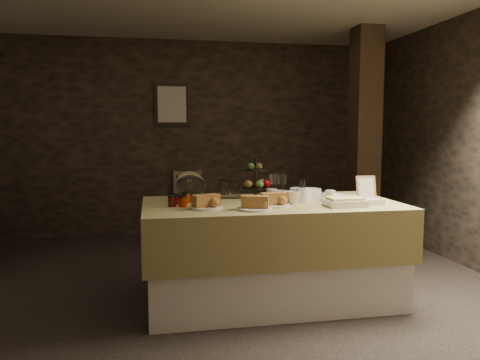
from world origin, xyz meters
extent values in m
cube|color=black|center=(0.00, 0.00, 0.00)|extent=(5.50, 5.00, 0.01)
cube|color=black|center=(0.00, 2.50, 1.30)|extent=(5.50, 0.02, 2.60)
cube|color=black|center=(0.00, -2.50, 1.30)|extent=(5.50, 0.02, 2.60)
cube|color=white|center=(0.52, -0.19, 0.39)|extent=(1.99, 1.02, 0.78)
cube|color=olive|center=(0.52, -0.19, 0.61)|extent=(2.07, 1.10, 0.42)
cube|color=brown|center=(0.06, 2.28, 0.22)|extent=(0.44, 0.43, 0.05)
cube|color=brown|center=(0.06, 2.44, 0.68)|extent=(0.39, 0.07, 0.39)
cube|color=black|center=(2.05, 1.32, 1.30)|extent=(0.30, 0.30, 2.60)
cube|color=black|center=(-0.15, 2.47, 1.75)|extent=(0.45, 0.03, 0.55)
cube|color=beige|center=(-0.15, 2.45, 1.75)|extent=(0.37, 0.01, 0.47)
cylinder|color=white|center=(0.80, -0.11, 0.87)|extent=(0.19, 0.19, 0.10)
cylinder|color=white|center=(0.91, -0.03, 0.86)|extent=(0.20, 0.20, 0.08)
cylinder|color=white|center=(0.77, -0.25, 0.88)|extent=(0.10, 0.10, 0.12)
imported|color=white|center=(0.62, -0.17, 0.86)|extent=(0.15, 0.15, 0.09)
imported|color=white|center=(0.68, -0.30, 0.87)|extent=(0.14, 0.14, 0.10)
cylinder|color=white|center=(0.56, -0.07, 0.87)|extent=(0.09, 0.09, 0.09)
cylinder|color=white|center=(1.02, -0.21, 0.86)|extent=(0.08, 0.08, 0.09)
imported|color=white|center=(1.09, -0.18, 0.84)|extent=(0.23, 0.23, 0.05)
cylinder|color=brown|center=(-0.12, 0.05, 0.83)|extent=(0.26, 0.26, 0.01)
cylinder|color=#55371D|center=(-0.12, 0.05, 0.87)|extent=(0.22, 0.22, 0.07)
sphere|color=white|center=(-0.12, 0.05, 0.94)|extent=(0.26, 0.26, 0.26)
cylinder|color=black|center=(0.45, 0.08, 0.99)|extent=(0.02, 0.02, 0.35)
cylinder|color=black|center=(0.45, 0.08, 0.91)|extent=(0.25, 0.25, 0.01)
cylinder|color=black|center=(0.45, 0.08, 1.06)|extent=(0.17, 0.17, 0.01)
sphere|color=#557838|center=(0.52, 0.11, 0.95)|extent=(0.07, 0.07, 0.07)
sphere|color=#8F0207|center=(0.40, 0.12, 0.95)|extent=(0.07, 0.07, 0.07)
sphere|color=#557838|center=(0.47, 0.02, 0.95)|extent=(0.07, 0.07, 0.07)
sphere|color=brown|center=(0.38, 0.05, 0.95)|extent=(0.07, 0.07, 0.07)
sphere|color=#8F0207|center=(0.54, 0.04, 0.95)|extent=(0.07, 0.07, 0.07)
cylinder|color=white|center=(-0.04, -0.39, 0.83)|extent=(0.26, 0.26, 0.01)
cube|color=brown|center=(-0.04, -0.39, 0.88)|extent=(0.22, 0.16, 0.09)
cylinder|color=white|center=(0.32, -0.52, 0.83)|extent=(0.26, 0.26, 0.01)
cube|color=brown|center=(0.32, -0.52, 0.88)|extent=(0.22, 0.15, 0.09)
cylinder|color=white|center=(0.49, -0.39, 0.83)|extent=(0.26, 0.26, 0.01)
cube|color=brown|center=(0.49, -0.39, 0.88)|extent=(0.21, 0.12, 0.09)
cylinder|color=#621211|center=(-0.24, -0.16, 0.86)|extent=(0.06, 0.06, 0.07)
cylinder|color=#AC2700|center=(-0.20, -0.29, 0.86)|extent=(0.06, 0.06, 0.07)
cylinder|color=#621211|center=(-0.28, -0.26, 0.86)|extent=(0.06, 0.06, 0.07)
cylinder|color=#AC2700|center=(-0.16, -0.09, 0.86)|extent=(0.06, 0.06, 0.07)
cube|color=white|center=(1.04, -0.49, 0.84)|extent=(0.30, 0.22, 0.05)
cube|color=#DFDC78|center=(1.04, -0.49, 0.88)|extent=(0.26, 0.18, 0.02)
cube|color=white|center=(1.29, -0.45, 0.84)|extent=(0.14, 0.14, 0.04)
cube|color=brown|center=(1.37, -0.15, 0.91)|extent=(0.17, 0.08, 0.22)
cylinder|color=white|center=(0.19, 0.12, 0.90)|extent=(0.10, 0.10, 0.16)
cylinder|color=white|center=(0.27, 0.11, 0.89)|extent=(0.09, 0.09, 0.14)
camera|label=1|loc=(-0.44, -3.86, 1.40)|focal=35.00mm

